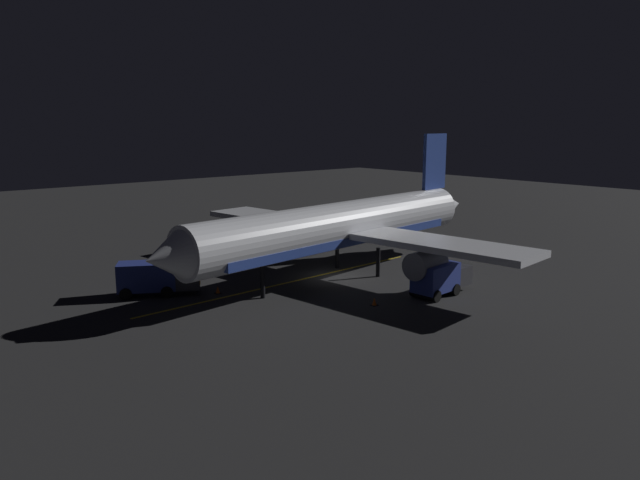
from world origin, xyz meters
name	(u,v)px	position (x,y,z in m)	size (l,w,h in m)	color
ground_plane	(338,278)	(0.00, 0.00, -0.10)	(180.00, 180.00, 0.20)	#2A2A2B
apron_guide_stripe	(291,282)	(1.38, 4.00, 0.00)	(0.24, 28.35, 0.01)	gold
airliner	(343,227)	(0.07, -0.60, 4.29)	(33.55, 38.06, 11.91)	white
baggage_truck	(155,278)	(5.12, 14.25, 1.31)	(4.83, 6.29, 2.56)	navy
catering_truck	(440,278)	(-8.99, -2.41, 1.27)	(2.54, 5.58, 2.52)	navy
ground_crew_worker	(198,284)	(2.93, 11.80, 0.89)	(0.40, 0.40, 1.74)	black
traffic_cone_near_left	(218,290)	(2.37, 10.41, 0.25)	(0.50, 0.50, 0.55)	#EA590F
traffic_cone_near_right	(374,302)	(-7.74, 3.44, 0.25)	(0.50, 0.50, 0.55)	#EA590F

